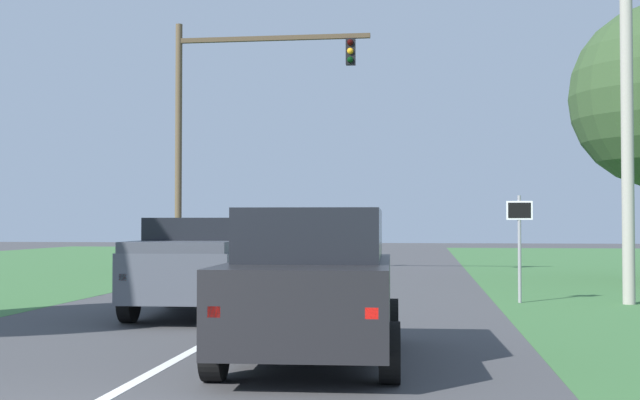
% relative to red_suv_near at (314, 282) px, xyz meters
% --- Properties ---
extents(ground_plane, '(120.00, 120.00, 0.00)m').
position_rel_red_suv_near_xyz_m(ground_plane, '(-1.86, 7.42, -1.06)').
color(ground_plane, '#424244').
extents(red_suv_near, '(2.44, 4.78, 2.04)m').
position_rel_red_suv_near_xyz_m(red_suv_near, '(0.00, 0.00, 0.00)').
color(red_suv_near, black).
rests_on(red_suv_near, ground_plane).
extents(pickup_truck_lead, '(2.45, 5.00, 1.96)m').
position_rel_red_suv_near_xyz_m(pickup_truck_lead, '(-3.04, 5.27, -0.06)').
color(pickup_truck_lead, '#4C515B').
rests_on(pickup_truck_lead, ground_plane).
extents(traffic_light, '(6.92, 0.40, 8.93)m').
position_rel_red_suv_near_xyz_m(traffic_light, '(-5.56, 17.23, 4.71)').
color(traffic_light, brown).
rests_on(traffic_light, ground_plane).
extents(keep_moving_sign, '(0.60, 0.09, 2.51)m').
position_rel_red_suv_near_xyz_m(keep_moving_sign, '(3.68, 8.65, 0.54)').
color(keep_moving_sign, gray).
rests_on(keep_moving_sign, ground_plane).
extents(crossing_suv_far, '(4.56, 2.12, 1.78)m').
position_rel_red_suv_near_xyz_m(crossing_suv_far, '(-6.80, 20.75, -0.13)').
color(crossing_suv_far, black).
rests_on(crossing_suv_far, ground_plane).
extents(utility_pole_right, '(0.28, 0.28, 10.22)m').
position_rel_red_suv_near_xyz_m(utility_pole_right, '(6.11, 8.62, 4.05)').
color(utility_pole_right, '#9E998E').
rests_on(utility_pole_right, ground_plane).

